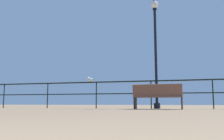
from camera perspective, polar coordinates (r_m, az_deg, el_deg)
The scene contains 4 objects.
pier_railing at distance 9.80m, azimuth 9.02°, elevation -4.05°, with size 22.71×0.05×1.11m.
bench_near_left at distance 8.94m, azimuth 10.49°, elevation -5.72°, with size 1.76×0.66×0.89m.
lamppost_center at distance 10.21m, azimuth 10.06°, elevation 5.97°, with size 0.31×0.31×4.52m.
seagull_on_rail at distance 10.44m, azimuth -5.17°, elevation -2.23°, with size 0.41×0.30×0.21m.
Camera 1 is at (1.07, 0.10, 0.22)m, focal length 39.40 mm.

